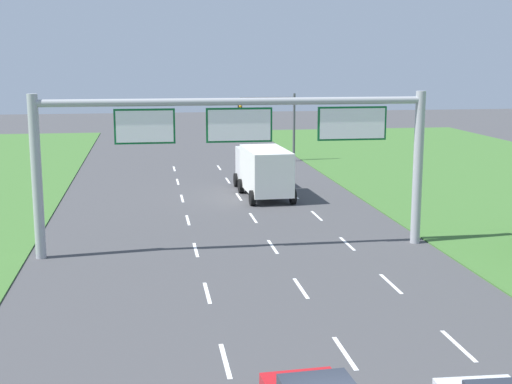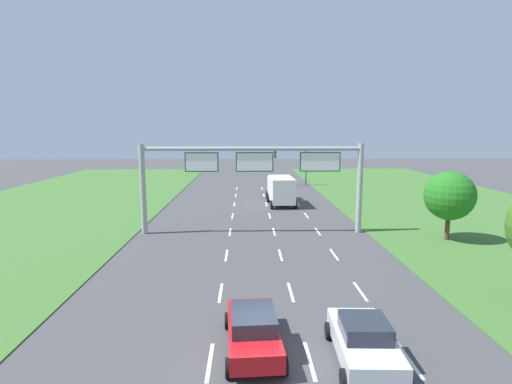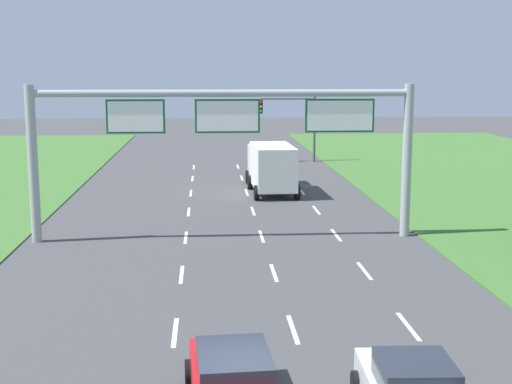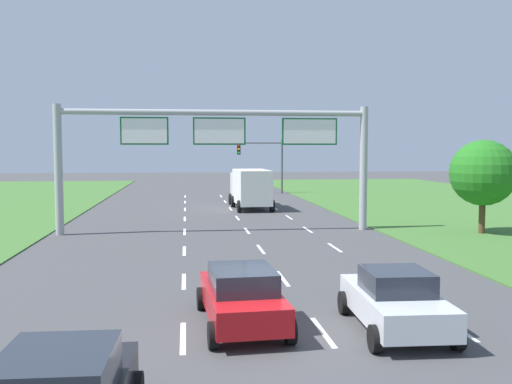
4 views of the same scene
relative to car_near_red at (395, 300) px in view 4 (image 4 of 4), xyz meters
name	(u,v)px [view 4 (image 4 of 4)]	position (x,y,z in m)	size (l,w,h in m)	color
ground_plane	(254,335)	(-3.60, 0.10, -0.78)	(200.00, 200.00, 0.00)	#424244
lane_dashes_inner_left	(184,251)	(-5.35, 12.10, -0.77)	(0.14, 62.40, 0.01)	white
lane_dashes_inner_right	(261,249)	(-1.85, 12.10, -0.77)	(0.14, 62.40, 0.01)	white
lane_dashes_slip	(335,248)	(1.65, 12.10, -0.77)	(0.14, 62.40, 0.01)	white
car_near_red	(395,300)	(0.00, 0.00, 0.00)	(2.29, 4.22, 1.58)	silver
car_lead_silver	(241,296)	(-3.83, 0.88, 0.02)	(2.27, 4.49, 1.55)	red
box_truck	(250,187)	(-0.30, 30.33, 0.88)	(2.87, 7.55, 3.04)	silver
sign_gantry	(220,143)	(-3.37, 17.79, 4.17)	(17.24, 0.44, 7.00)	#9EA0A5
traffic_light_mast	(263,156)	(2.73, 44.80, 3.09)	(4.76, 0.49, 5.60)	#47494F
roadside_tree_mid	(483,173)	(10.63, 15.24, 2.55)	(3.54, 3.54, 5.11)	#513823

